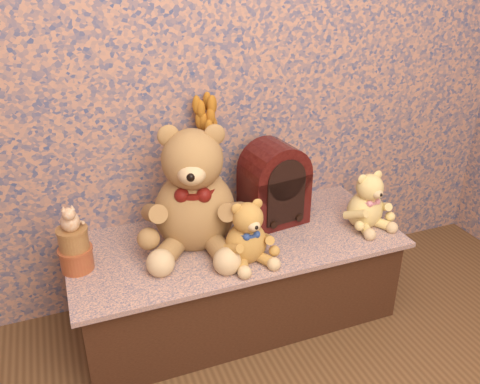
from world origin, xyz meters
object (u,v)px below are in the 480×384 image
(teddy_medium, at_px, (246,228))
(ceramic_vase, at_px, (210,199))
(cathedral_radio, at_px, (274,183))
(biscuit_tin_lower, at_px, (77,259))
(teddy_small, at_px, (367,197))
(cat_figurine, at_px, (69,216))
(teddy_large, at_px, (194,181))

(teddy_medium, height_order, ceramic_vase, teddy_medium)
(cathedral_radio, height_order, biscuit_tin_lower, cathedral_radio)
(biscuit_tin_lower, bearing_deg, ceramic_vase, 18.43)
(teddy_small, height_order, ceramic_vase, teddy_small)
(teddy_medium, height_order, teddy_small, teddy_medium)
(ceramic_vase, distance_m, biscuit_tin_lower, 0.62)
(teddy_small, xyz_separation_m, ceramic_vase, (-0.61, 0.29, -0.04))
(biscuit_tin_lower, relative_size, cat_figurine, 1.07)
(biscuit_tin_lower, bearing_deg, teddy_small, -4.75)
(teddy_large, height_order, teddy_small, teddy_large)
(teddy_small, distance_m, ceramic_vase, 0.68)
(ceramic_vase, bearing_deg, teddy_large, -124.71)
(ceramic_vase, bearing_deg, cathedral_radio, -24.99)
(cathedral_radio, distance_m, biscuit_tin_lower, 0.85)
(teddy_medium, bearing_deg, teddy_large, 121.35)
(teddy_large, xyz_separation_m, cathedral_radio, (0.37, 0.04, -0.09))
(teddy_small, distance_m, cathedral_radio, 0.40)
(teddy_small, bearing_deg, ceramic_vase, 147.31)
(teddy_medium, bearing_deg, cat_figurine, 160.18)
(teddy_medium, distance_m, ceramic_vase, 0.36)
(teddy_medium, xyz_separation_m, teddy_small, (0.58, 0.06, -0.00))
(teddy_large, height_order, ceramic_vase, teddy_large)
(cat_figurine, bearing_deg, biscuit_tin_lower, 0.00)
(cathedral_radio, relative_size, ceramic_vase, 1.92)
(cathedral_radio, relative_size, cat_figurine, 3.25)
(ceramic_vase, height_order, cat_figurine, cat_figurine)
(teddy_large, xyz_separation_m, teddy_medium, (0.14, -0.19, -0.14))
(teddy_large, bearing_deg, teddy_medium, -35.11)
(teddy_small, bearing_deg, biscuit_tin_lower, 168.36)
(teddy_medium, height_order, biscuit_tin_lower, teddy_medium)
(teddy_medium, relative_size, biscuit_tin_lower, 2.25)
(biscuit_tin_lower, bearing_deg, cathedral_radio, 5.20)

